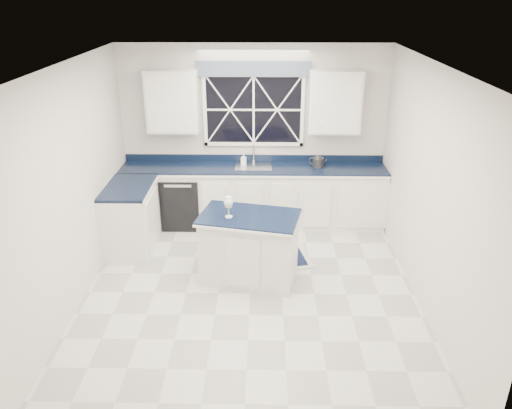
{
  "coord_description": "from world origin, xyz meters",
  "views": [
    {
      "loc": [
        0.16,
        -5.12,
        3.45
      ],
      "look_at": [
        0.06,
        0.4,
        1.01
      ],
      "focal_mm": 35.0,
      "sensor_mm": 36.0,
      "label": 1
    }
  ],
  "objects_px": {
    "faucet": "(254,153)",
    "soap_bottle": "(244,159)",
    "island": "(249,247)",
    "dishwasher": "(182,199)",
    "kettle": "(318,161)",
    "wine_glass": "(228,203)"
  },
  "relations": [
    {
      "from": "soap_bottle",
      "to": "dishwasher",
      "type": "bearing_deg",
      "value": -172.91
    },
    {
      "from": "dishwasher",
      "to": "wine_glass",
      "type": "relative_size",
      "value": 3.13
    },
    {
      "from": "faucet",
      "to": "wine_glass",
      "type": "distance_m",
      "value": 1.86
    },
    {
      "from": "wine_glass",
      "to": "soap_bottle",
      "type": "height_order",
      "value": "wine_glass"
    },
    {
      "from": "kettle",
      "to": "soap_bottle",
      "type": "distance_m",
      "value": 1.12
    },
    {
      "from": "soap_bottle",
      "to": "kettle",
      "type": "bearing_deg",
      "value": -4.1
    },
    {
      "from": "island",
      "to": "wine_glass",
      "type": "xyz_separation_m",
      "value": [
        -0.24,
        -0.04,
        0.62
      ]
    },
    {
      "from": "island",
      "to": "soap_bottle",
      "type": "xyz_separation_m",
      "value": [
        -0.13,
        1.72,
        0.58
      ]
    },
    {
      "from": "dishwasher",
      "to": "soap_bottle",
      "type": "xyz_separation_m",
      "value": [
        0.95,
        0.12,
        0.62
      ]
    },
    {
      "from": "faucet",
      "to": "soap_bottle",
      "type": "height_order",
      "value": "faucet"
    },
    {
      "from": "wine_glass",
      "to": "dishwasher",
      "type": "bearing_deg",
      "value": 117.04
    },
    {
      "from": "island",
      "to": "kettle",
      "type": "bearing_deg",
      "value": 71.1
    },
    {
      "from": "dishwasher",
      "to": "soap_bottle",
      "type": "distance_m",
      "value": 1.14
    },
    {
      "from": "faucet",
      "to": "island",
      "type": "xyz_separation_m",
      "value": [
        -0.02,
        -1.79,
        -0.65
      ]
    },
    {
      "from": "faucet",
      "to": "dishwasher",
      "type": "bearing_deg",
      "value": -169.98
    },
    {
      "from": "soap_bottle",
      "to": "island",
      "type": "bearing_deg",
      "value": -85.6
    },
    {
      "from": "island",
      "to": "kettle",
      "type": "xyz_separation_m",
      "value": [
        0.99,
        1.64,
        0.59
      ]
    },
    {
      "from": "faucet",
      "to": "kettle",
      "type": "height_order",
      "value": "faucet"
    },
    {
      "from": "faucet",
      "to": "kettle",
      "type": "distance_m",
      "value": 0.98
    },
    {
      "from": "faucet",
      "to": "soap_bottle",
      "type": "bearing_deg",
      "value": -153.03
    },
    {
      "from": "faucet",
      "to": "wine_glass",
      "type": "height_order",
      "value": "faucet"
    },
    {
      "from": "dishwasher",
      "to": "island",
      "type": "relative_size",
      "value": 0.63
    }
  ]
}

